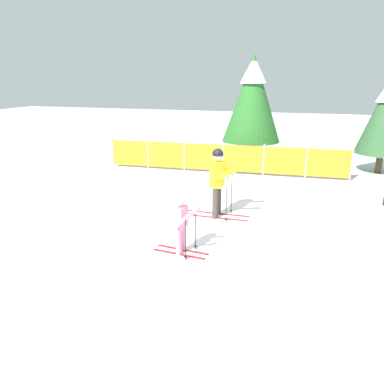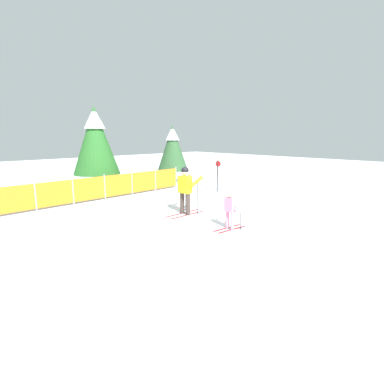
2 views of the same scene
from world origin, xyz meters
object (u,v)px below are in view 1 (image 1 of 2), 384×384
Objects in this scene: safety_fence at (223,158)px; conifer_near at (253,97)px; skier_child at (181,220)px; skier_adult at (219,176)px.

conifer_near is at bearing 71.24° from safety_fence.
skier_child is 0.14× the size of safety_fence.
skier_child is (-0.21, -2.20, -0.33)m from skier_adult.
skier_child reaches higher than safety_fence.
conifer_near is (0.67, 1.98, 2.03)m from safety_fence.
skier_child is at bearing -90.28° from conifer_near.
skier_adult is 6.50m from conifer_near.
safety_fence is 2.06× the size of conifer_near.
conifer_near reaches higher than skier_adult.
skier_child is 6.55m from safety_fence.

